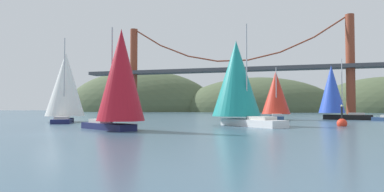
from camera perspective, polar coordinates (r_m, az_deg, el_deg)
The scene contains 10 objects.
ground_plane at distance 28.20m, azimuth -23.10°, elevation -6.06°, with size 360.00×360.00×0.00m, color #426075.
headland_center at distance 157.50m, azimuth 11.00°, elevation -2.71°, with size 74.68×44.00×32.17m, color #4C5B3D.
headland_left at distance 172.95m, azimuth -9.25°, elevation -2.65°, with size 83.31×44.00×42.37m, color #4C5B3D.
suspension_bridge at distance 119.10m, azimuth 7.01°, elevation 4.71°, with size 113.04×6.00×32.76m.
sailboat_blue_spinnaker at distance 62.38m, azimuth 23.11°, elevation 0.74°, with size 8.91×5.11×10.47m.
sailboat_white_mainsail at distance 51.13m, azimuth -21.00°, elevation 1.71°, with size 8.30×10.21×11.82m.
sailboat_crimson_sail at distance 30.51m, azimuth -12.28°, elevation 3.14°, with size 8.57×6.81×9.62m.
sailboat_teal_sail at distance 38.91m, azimuth 7.77°, elevation 2.65°, with size 9.82×9.49×11.53m.
sailboat_scarlet_sail at distance 57.26m, azimuth 14.26°, elevation 0.36°, with size 5.01×7.83×8.67m.
channel_buoy at distance 40.20m, azimuth 24.44°, elevation -4.25°, with size 1.10×1.10×2.64m.
Camera 1 is at (17.54, -21.98, 2.08)m, focal length 30.94 mm.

